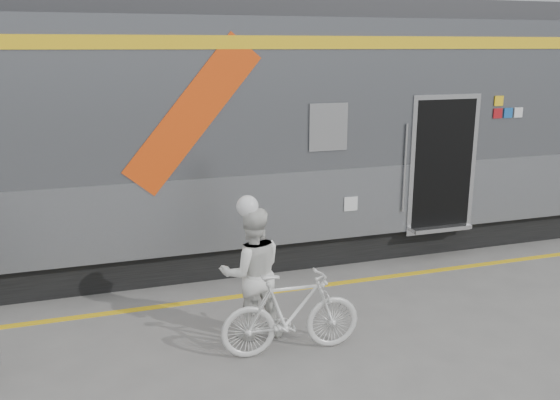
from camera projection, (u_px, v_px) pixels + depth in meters
name	position (u px, v px, depth m)	size (l,w,h in m)	color
ground	(257.00, 380.00, 6.21)	(90.00, 90.00, 0.00)	slate
train	(283.00, 128.00, 10.06)	(24.00, 3.17, 4.10)	black
safety_strip	(214.00, 299.00, 8.19)	(24.00, 0.12, 0.01)	yellow
woman	(252.00, 273.00, 7.01)	(0.78, 0.61, 1.60)	white
bicycle_right	(291.00, 313.00, 6.67)	(0.46, 1.61, 0.97)	silver
helmet_woman	(251.00, 197.00, 6.77)	(0.26, 0.26, 0.26)	white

